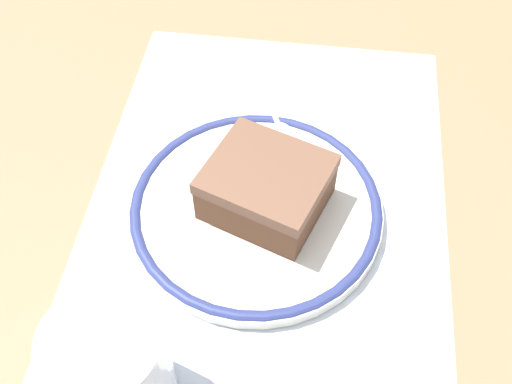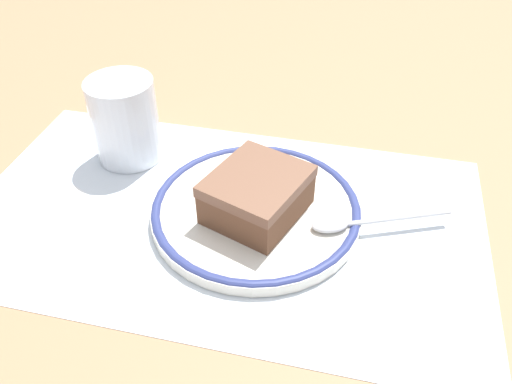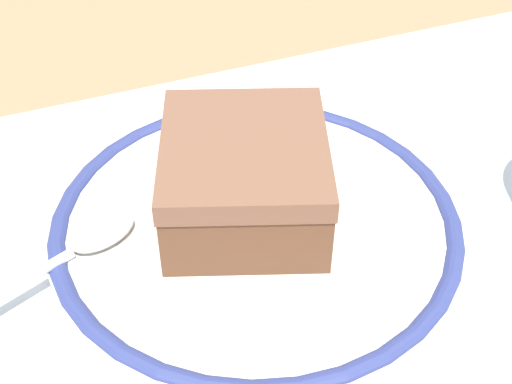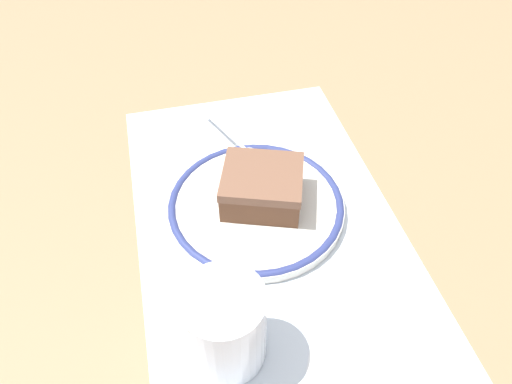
# 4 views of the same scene
# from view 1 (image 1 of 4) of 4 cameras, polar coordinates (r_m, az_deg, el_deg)

# --- Properties ---
(ground_plane) EXTENTS (2.40, 2.40, 0.00)m
(ground_plane) POSITION_cam_1_polar(r_m,az_deg,el_deg) (0.53, 0.42, -5.33)
(ground_plane) COLOR #9E7551
(placemat) EXTENTS (0.56, 0.32, 0.00)m
(placemat) POSITION_cam_1_polar(r_m,az_deg,el_deg) (0.53, 0.42, -5.29)
(placemat) COLOR silver
(placemat) RESTS_ON ground_plane
(plate) EXTENTS (0.23, 0.23, 0.02)m
(plate) POSITION_cam_1_polar(r_m,az_deg,el_deg) (0.55, -0.00, -1.57)
(plate) COLOR silver
(plate) RESTS_ON placemat
(cake_slice) EXTENTS (0.11, 0.12, 0.05)m
(cake_slice) POSITION_cam_1_polar(r_m,az_deg,el_deg) (0.52, 1.18, 0.43)
(cake_slice) COLOR brown
(cake_slice) RESTS_ON plate
(spoon) EXTENTS (0.14, 0.07, 0.01)m
(spoon) POSITION_cam_1_polar(r_m,az_deg,el_deg) (0.60, 2.04, 6.56)
(spoon) COLOR silver
(spoon) RESTS_ON plate
(cup) EXTENTS (0.08, 0.08, 0.10)m
(cup) POSITION_cam_1_polar(r_m,az_deg,el_deg) (0.45, -13.03, -16.29)
(cup) COLOR silver
(cup) RESTS_ON placemat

